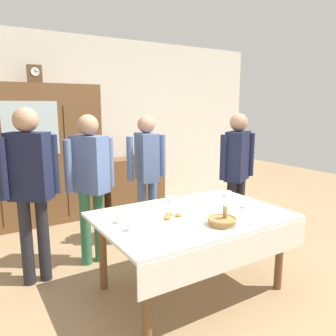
{
  "coord_description": "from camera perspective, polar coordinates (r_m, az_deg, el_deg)",
  "views": [
    {
      "loc": [
        -1.65,
        -2.46,
        1.67
      ],
      "look_at": [
        0.0,
        0.2,
        1.07
      ],
      "focal_mm": 35.25,
      "sensor_mm": 36.0,
      "label": 1
    }
  ],
  "objects": [
    {
      "name": "tea_cup_mid_left",
      "position": [
        2.58,
        -6.32,
        -10.24
      ],
      "size": [
        0.13,
        0.13,
        0.06
      ],
      "color": "white",
      "rests_on": "dining_table"
    },
    {
      "name": "back_wall",
      "position": [
        5.38,
        -14.01,
        7.13
      ],
      "size": [
        6.4,
        0.1,
        2.7
      ],
      "primitive_type": "cube",
      "color": "silver",
      "rests_on": "ground"
    },
    {
      "name": "spoon_back_edge",
      "position": [
        3.08,
        8.16,
        -7.15
      ],
      "size": [
        0.12,
        0.02,
        0.01
      ],
      "color": "silver",
      "rests_on": "dining_table"
    },
    {
      "name": "wall_cabinet",
      "position": [
        4.92,
        -22.73,
        1.92
      ],
      "size": [
        1.93,
        0.46,
        1.95
      ],
      "color": "brown",
      "rests_on": "ground"
    },
    {
      "name": "tea_cup_center",
      "position": [
        3.27,
        0.68,
        -5.54
      ],
      "size": [
        0.13,
        0.13,
        0.06
      ],
      "color": "white",
      "rests_on": "dining_table"
    },
    {
      "name": "dining_table",
      "position": [
        2.96,
        4.52,
        -9.77
      ],
      "size": [
        1.65,
        1.13,
        0.72
      ],
      "color": "brown",
      "rests_on": "ground"
    },
    {
      "name": "bookshelf_low",
      "position": [
        5.55,
        -5.81,
        -2.38
      ],
      "size": [
        0.98,
        0.35,
        0.81
      ],
      "color": "brown",
      "rests_on": "ground"
    },
    {
      "name": "tea_cup_near_right",
      "position": [
        3.17,
        13.38,
        -6.34
      ],
      "size": [
        0.13,
        0.13,
        0.06
      ],
      "color": "white",
      "rests_on": "dining_table"
    },
    {
      "name": "tea_cup_front_edge",
      "position": [
        2.71,
        -4.75,
        -9.11
      ],
      "size": [
        0.13,
        0.13,
        0.06
      ],
      "color": "white",
      "rests_on": "dining_table"
    },
    {
      "name": "tea_cup_near_left",
      "position": [
        2.74,
        -8.28,
        -8.92
      ],
      "size": [
        0.13,
        0.13,
        0.06
      ],
      "color": "white",
      "rests_on": "dining_table"
    },
    {
      "name": "spoon_far_right",
      "position": [
        2.51,
        2.92,
        -11.32
      ],
      "size": [
        0.12,
        0.02,
        0.01
      ],
      "color": "silver",
      "rests_on": "dining_table"
    },
    {
      "name": "pastry_plate",
      "position": [
        2.82,
        0.81,
        -8.6
      ],
      "size": [
        0.28,
        0.28,
        0.05
      ],
      "color": "white",
      "rests_on": "dining_table"
    },
    {
      "name": "bread_basket",
      "position": [
        2.72,
        9.36,
        -8.97
      ],
      "size": [
        0.24,
        0.24,
        0.16
      ],
      "color": "#9E7542",
      "rests_on": "dining_table"
    },
    {
      "name": "book_stack",
      "position": [
        5.47,
        -5.89,
        2.03
      ],
      "size": [
        0.15,
        0.22,
        0.06
      ],
      "color": "#99332D",
      "rests_on": "bookshelf_low"
    },
    {
      "name": "person_beside_shelf",
      "position": [
        4.03,
        11.86,
        0.39
      ],
      "size": [
        0.52,
        0.35,
        1.58
      ],
      "color": "#232328",
      "rests_on": "ground"
    },
    {
      "name": "spoon_front_edge",
      "position": [
        3.07,
        16.28,
        -7.58
      ],
      "size": [
        0.12,
        0.02,
        0.01
      ],
      "color": "silver",
      "rests_on": "dining_table"
    },
    {
      "name": "ground_plane",
      "position": [
        3.4,
        1.87,
        -18.57
      ],
      "size": [
        12.0,
        12.0,
        0.0
      ],
      "primitive_type": "plane",
      "color": "#997A56",
      "rests_on": "ground"
    },
    {
      "name": "mantel_clock",
      "position": [
        4.91,
        -22.09,
        14.81
      ],
      "size": [
        0.18,
        0.11,
        0.24
      ],
      "color": "brown",
      "rests_on": "wall_cabinet"
    },
    {
      "name": "tea_cup_far_right",
      "position": [
        3.53,
        10.29,
        -4.48
      ],
      "size": [
        0.13,
        0.13,
        0.06
      ],
      "color": "white",
      "rests_on": "dining_table"
    },
    {
      "name": "person_behind_table_left",
      "position": [
        3.24,
        -22.72,
        -1.8
      ],
      "size": [
        0.52,
        0.38,
        1.65
      ],
      "color": "#232328",
      "rests_on": "ground"
    },
    {
      "name": "person_behind_table_right",
      "position": [
        3.49,
        -13.31,
        -1.27
      ],
      "size": [
        0.52,
        0.41,
        1.58
      ],
      "color": "#33704C",
      "rests_on": "ground"
    },
    {
      "name": "person_by_cabinet",
      "position": [
        4.0,
        -3.7,
        0.22
      ],
      "size": [
        0.52,
        0.39,
        1.55
      ],
      "color": "slate",
      "rests_on": "ground"
    }
  ]
}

